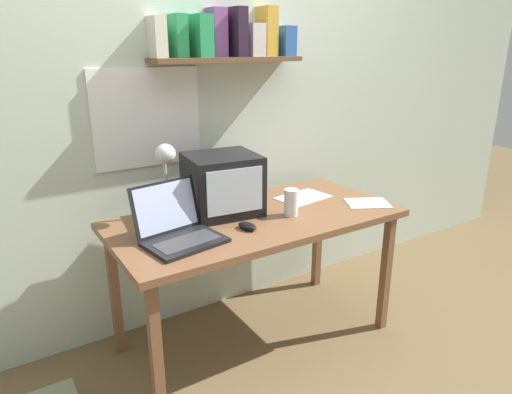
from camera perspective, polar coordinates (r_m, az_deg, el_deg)
ground_plane at (r=2.66m, az=-0.00°, el=-17.14°), size 12.00×12.00×0.00m
back_wall at (r=2.58m, az=-5.77°, el=13.01°), size 5.60×0.24×2.60m
corner_desk at (r=2.34m, az=-0.00°, el=-3.86°), size 1.46×0.71×0.73m
crt_monitor at (r=2.32m, az=-4.21°, el=1.61°), size 0.38×0.36×0.30m
laptop at (r=2.04m, az=-9.89°, el=-3.64°), size 0.37×0.34×0.25m
desk_lamp at (r=2.23m, az=-11.21°, el=3.92°), size 0.12×0.16×0.38m
juice_glass at (r=2.31m, az=4.40°, el=-0.84°), size 0.07×0.07×0.14m
computer_mouse at (r=2.14m, az=-1.08°, el=-3.65°), size 0.08×0.12×0.03m
open_notebook at (r=2.59m, az=5.90°, el=-0.04°), size 0.31×0.23×0.00m
loose_paper_near_laptop at (r=2.56m, az=13.77°, el=-0.74°), size 0.28×0.26×0.00m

